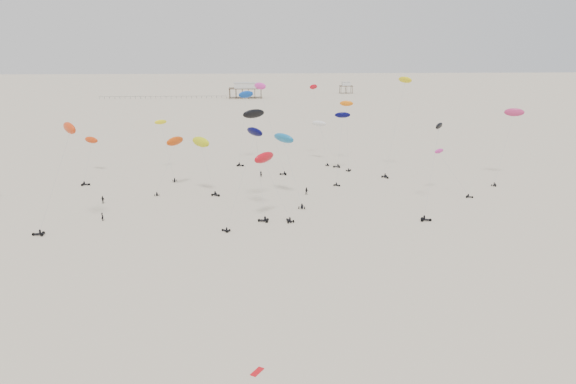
{
  "coord_description": "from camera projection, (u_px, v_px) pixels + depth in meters",
  "views": [
    {
      "loc": [
        -6.72,
        -13.74,
        34.12
      ],
      "look_at": [
        0.0,
        88.0,
        7.0
      ],
      "focal_mm": 35.0,
      "sensor_mm": 36.0,
      "label": 1
    }
  ],
  "objects": [
    {
      "name": "rig_1",
      "position": [
        317.0,
        109.0,
        164.78
      ],
      "size": [
        5.43,
        13.93,
        23.53
      ],
      "rotation": [
        0.0,
        0.0,
        5.95
      ],
      "color": "black",
      "rests_on": "ground"
    },
    {
      "name": "spectator_2",
      "position": [
        103.0,
        203.0,
        123.43
      ],
      "size": [
        1.28,
        0.9,
        1.96
      ],
      "primitive_type": "imported",
      "rotation": [
        0.0,
        0.0,
        6.02
      ],
      "color": "black",
      "rests_on": "ground"
    },
    {
      "name": "spectator_0",
      "position": [
        103.0,
        221.0,
        111.28
      ],
      "size": [
        0.85,
        0.85,
        1.96
      ],
      "primitive_type": "imported",
      "rotation": [
        0.0,
        0.0,
        2.35
      ],
      "color": "black",
      "rests_on": "ground"
    },
    {
      "name": "grounded_kite_b",
      "position": [
        257.0,
        372.0,
        60.12
      ],
      "size": [
        1.57,
        1.89,
        0.07
      ],
      "primitive_type": "cube",
      "rotation": [
        0.0,
        0.0,
        0.99
      ],
      "color": "red",
      "rests_on": "ground"
    },
    {
      "name": "rig_4",
      "position": [
        341.0,
        127.0,
        146.92
      ],
      "size": [
        6.61,
        16.99,
        20.9
      ],
      "rotation": [
        0.0,
        0.0,
        3.95
      ],
      "color": "black",
      "rests_on": "ground"
    },
    {
      "name": "pier_fence",
      "position": [
        163.0,
        97.0,
        355.81
      ],
      "size": [
        80.2,
        0.2,
        1.5
      ],
      "color": "black",
      "rests_on": "ground"
    },
    {
      "name": "rig_6",
      "position": [
        203.0,
        150.0,
        127.96
      ],
      "size": [
        7.06,
        5.75,
        13.7
      ],
      "rotation": [
        0.0,
        0.0,
        4.0
      ],
      "color": "black",
      "rests_on": "ground"
    },
    {
      "name": "pavilion_main",
      "position": [
        245.0,
        91.0,
        358.23
      ],
      "size": [
        21.0,
        13.0,
        9.8
      ],
      "color": "brown",
      "rests_on": "ground"
    },
    {
      "name": "rig_13",
      "position": [
        63.0,
        151.0,
        102.52
      ],
      "size": [
        9.33,
        7.8,
        20.32
      ],
      "rotation": [
        0.0,
        0.0,
        1.66
      ],
      "color": "black",
      "rests_on": "ground"
    },
    {
      "name": "rig_5",
      "position": [
        347.0,
        117.0,
        159.97
      ],
      "size": [
        4.16,
        14.36,
        20.09
      ],
      "rotation": [
        0.0,
        0.0,
        5.45
      ],
      "color": "black",
      "rests_on": "ground"
    },
    {
      "name": "rig_19",
      "position": [
        245.0,
        109.0,
        160.93
      ],
      "size": [
        5.85,
        8.81,
        21.09
      ],
      "rotation": [
        0.0,
        0.0,
        4.37
      ],
      "color": "black",
      "rests_on": "ground"
    },
    {
      "name": "spectator_3",
      "position": [
        261.0,
        177.0,
        147.71
      ],
      "size": [
        0.73,
        0.53,
        1.92
      ],
      "primitive_type": "imported",
      "rotation": [
        0.0,
        0.0,
        3.06
      ],
      "color": "black",
      "rests_on": "ground"
    },
    {
      "name": "rig_14",
      "position": [
        90.0,
        151.0,
        147.7
      ],
      "size": [
        5.17,
        17.55,
        16.78
      ],
      "rotation": [
        0.0,
        0.0,
        4.72
      ],
      "color": "black",
      "rests_on": "ground"
    },
    {
      "name": "rig_9",
      "position": [
        323.0,
        133.0,
        163.97
      ],
      "size": [
        7.54,
        12.98,
        14.57
      ],
      "rotation": [
        0.0,
        0.0,
        1.53
      ],
      "color": "black",
      "rests_on": "ground"
    },
    {
      "name": "rig_12",
      "position": [
        266.0,
        108.0,
        148.51
      ],
      "size": [
        8.84,
        7.35,
        24.17
      ],
      "rotation": [
        0.0,
        0.0,
        1.55
      ],
      "color": "black",
      "rests_on": "ground"
    },
    {
      "name": "rig_17",
      "position": [
        251.0,
        144.0,
        111.42
      ],
      "size": [
        9.05,
        15.54,
        20.37
      ],
      "rotation": [
        0.0,
        0.0,
        1.02
      ],
      "color": "black",
      "rests_on": "ground"
    },
    {
      "name": "rig_16",
      "position": [
        512.0,
        122.0,
        141.48
      ],
      "size": [
        10.57,
        10.62,
        19.32
      ],
      "rotation": [
        0.0,
        0.0,
        5.55
      ],
      "color": "black",
      "rests_on": "ground"
    },
    {
      "name": "ground_plane",
      "position": [
        269.0,
        135.0,
        215.31
      ],
      "size": [
        900.0,
        900.0,
        0.0
      ],
      "primitive_type": "plane",
      "color": "beige"
    },
    {
      "name": "rig_15",
      "position": [
        286.0,
        146.0,
        124.51
      ],
      "size": [
        7.23,
        14.01,
        16.2
      ],
      "rotation": [
        0.0,
        0.0,
        -0.16
      ],
      "color": "black",
      "rests_on": "ground"
    },
    {
      "name": "rig_3",
      "position": [
        165.0,
        139.0,
        148.99
      ],
      "size": [
        7.37,
        15.92,
        18.85
      ],
      "rotation": [
        0.0,
        0.0,
        3.24
      ],
      "color": "black",
      "rests_on": "ground"
    },
    {
      "name": "spectator_1",
      "position": [
        307.0,
        195.0,
        130.44
      ],
      "size": [
        1.01,
        0.63,
        2.0
      ],
      "primitive_type": "imported",
      "rotation": [
        0.0,
        0.0,
        6.22
      ],
      "color": "black",
      "rests_on": "ground"
    },
    {
      "name": "rig_0",
      "position": [
        399.0,
        110.0,
        146.51
      ],
      "size": [
        8.69,
        9.71,
        25.92
      ],
      "rotation": [
        0.0,
        0.0,
        3.53
      ],
      "color": "black",
      "rests_on": "ground"
    },
    {
      "name": "rig_10",
      "position": [
        256.0,
        135.0,
        115.59
      ],
      "size": [
        5.64,
        15.21,
        22.17
      ],
      "rotation": [
        0.0,
        0.0,
        1.41
      ],
      "color": "black",
      "rests_on": "ground"
    },
    {
      "name": "rig_8",
      "position": [
        268.0,
        168.0,
        108.64
      ],
      "size": [
        8.52,
        5.56,
        14.07
      ],
      "rotation": [
        0.0,
        0.0,
        0.42
      ],
      "color": "black",
      "rests_on": "ground"
    },
    {
      "name": "pavilion_small",
      "position": [
        346.0,
        88.0,
        391.81
      ],
      "size": [
        9.0,
        7.0,
        8.0
      ],
      "color": "brown",
      "rests_on": "ground"
    },
    {
      "name": "rig_11",
      "position": [
        450.0,
        167.0,
        130.09
      ],
      "size": [
        8.04,
        8.88,
        12.07
      ],
      "rotation": [
        0.0,
        0.0,
        4.22
      ],
      "color": "black",
      "rests_on": "ground"
    },
    {
      "name": "rig_7",
      "position": [
        433.0,
        169.0,
        114.3
      ],
      "size": [
        7.96,
        13.57,
        19.93
      ],
      "rotation": [
        0.0,
        0.0,
        4.44
      ],
      "color": "black",
      "rests_on": "ground"
    },
    {
      "name": "rig_18",
      "position": [
        173.0,
        146.0,
        133.52
      ],
      "size": [
        6.96,
        10.9,
        13.66
      ],
      "rotation": [
        0.0,
        0.0,
        0.12
      ],
      "color": "black",
      "rests_on": "ground"
    }
  ]
}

